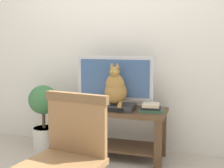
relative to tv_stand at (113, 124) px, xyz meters
The scene contains 8 objects.
back_wall 1.11m from the tv_stand, 99.15° to the left, with size 7.00×0.12×2.80m, color silver.
tv_stand is the anchor object (origin of this frame).
tv 0.47m from the tv_stand, 89.97° to the left, with size 0.83×0.20×0.55m.
media_box 0.21m from the tv_stand, 50.69° to the right, with size 0.40×0.26×0.06m.
cat 0.40m from the tv_stand, 55.74° to the right, with size 0.23×0.29×0.44m.
wooden_chair 1.32m from the tv_stand, 86.74° to the right, with size 0.54×0.54×0.90m.
book_stack 0.46m from the tv_stand, ahead, with size 0.25×0.19×0.08m.
potted_plant 0.83m from the tv_stand, behind, with size 0.33×0.33×0.75m.
Camera 1 is at (0.93, -2.32, 1.24)m, focal length 47.10 mm.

